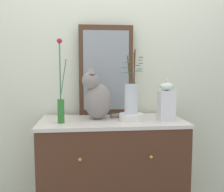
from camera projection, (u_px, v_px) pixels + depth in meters
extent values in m
cube|color=silver|center=(108.00, 72.00, 2.22)|extent=(4.40, 0.08, 2.60)
cube|color=#4C2C1C|center=(112.00, 181.00, 1.99)|extent=(1.06, 0.49, 0.92)
cube|color=silver|center=(112.00, 121.00, 1.94)|extent=(1.08, 0.50, 0.02)
sphere|color=#B79338|center=(80.00, 160.00, 1.68)|extent=(0.02, 0.02, 0.02)
sphere|color=#B79338|center=(151.00, 157.00, 1.73)|extent=(0.02, 0.02, 0.02)
cube|color=#4C301F|center=(106.00, 70.00, 2.13)|extent=(0.45, 0.03, 0.74)
cube|color=gray|center=(106.00, 71.00, 2.11)|extent=(0.37, 0.01, 0.65)
ellipsoid|color=gray|center=(98.00, 101.00, 1.95)|extent=(0.25, 0.22, 0.27)
sphere|color=gray|center=(91.00, 81.00, 1.92)|extent=(0.13, 0.13, 0.13)
cone|color=gray|center=(92.00, 70.00, 1.87)|extent=(0.05, 0.05, 0.06)
cone|color=gray|center=(89.00, 70.00, 1.94)|extent=(0.05, 0.05, 0.06)
cylinder|color=gray|center=(122.00, 115.00, 2.04)|extent=(0.20, 0.09, 0.03)
cylinder|color=#2E792E|center=(61.00, 111.00, 1.81)|extent=(0.05, 0.05, 0.17)
cylinder|color=#357145|center=(60.00, 72.00, 1.78)|extent=(0.01, 0.01, 0.39)
sphere|color=#A7222B|center=(59.00, 41.00, 1.76)|extent=(0.04, 0.04, 0.04)
cylinder|color=#367443|center=(63.00, 79.00, 1.79)|extent=(0.05, 0.01, 0.28)
cylinder|color=white|center=(131.00, 117.00, 1.91)|extent=(0.18, 0.18, 0.05)
cylinder|color=silver|center=(131.00, 99.00, 1.90)|extent=(0.10, 0.10, 0.22)
cylinder|color=#4C4124|center=(129.00, 76.00, 1.87)|extent=(0.03, 0.05, 0.29)
ellipsoid|color=#3D723F|center=(126.00, 73.00, 1.84)|extent=(0.07, 0.04, 0.01)
ellipsoid|color=#2B7A4C|center=(125.00, 68.00, 1.82)|extent=(0.08, 0.07, 0.01)
ellipsoid|color=#3C6A4C|center=(127.00, 62.00, 1.83)|extent=(0.06, 0.08, 0.01)
cylinder|color=#4E311A|center=(134.00, 74.00, 1.88)|extent=(0.02, 0.04, 0.31)
ellipsoid|color=#2F703E|center=(138.00, 71.00, 1.87)|extent=(0.08, 0.07, 0.01)
ellipsoid|color=#3E6C4C|center=(138.00, 66.00, 1.86)|extent=(0.06, 0.08, 0.01)
ellipsoid|color=#386F49|center=(140.00, 60.00, 1.85)|extent=(0.07, 0.08, 0.01)
cylinder|color=#4D3624|center=(134.00, 73.00, 1.88)|extent=(0.01, 0.08, 0.33)
ellipsoid|color=#2D684D|center=(140.00, 69.00, 1.89)|extent=(0.04, 0.07, 0.01)
ellipsoid|color=#3E724A|center=(141.00, 63.00, 1.89)|extent=(0.05, 0.07, 0.01)
ellipsoid|color=#32763C|center=(141.00, 57.00, 1.86)|extent=(0.05, 0.08, 0.01)
cube|color=white|center=(166.00, 105.00, 1.91)|extent=(0.11, 0.11, 0.22)
ellipsoid|color=silver|center=(167.00, 86.00, 1.89)|extent=(0.10, 0.10, 0.06)
sphere|color=silver|center=(167.00, 81.00, 1.89)|extent=(0.02, 0.02, 0.02)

